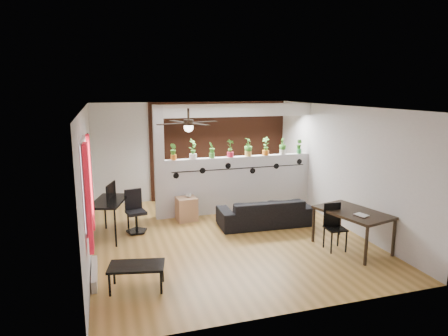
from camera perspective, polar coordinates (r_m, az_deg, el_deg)
room_shell at (r=7.89m, az=0.27°, el=-0.75°), size 6.30×7.10×2.90m
partition_wall at (r=9.67m, az=2.17°, el=-2.29°), size 3.60×0.18×1.35m
ceiling_header at (r=9.41m, az=2.25°, el=8.27°), size 3.60×0.18×0.30m
pier_column at (r=9.10m, az=-9.24°, el=0.73°), size 0.22×0.20×2.60m
brick_panel at (r=10.92m, az=-0.33°, el=2.64°), size 3.90×0.05×2.60m
vine_decal at (r=9.49m, az=2.37°, el=-0.05°), size 3.31×0.01×0.30m
window_assembly at (r=6.35m, az=-18.94°, el=-2.46°), size 0.09×1.30×1.55m
baseboard_heater at (r=6.81m, az=-18.01°, el=-14.13°), size 0.08×1.00×0.18m
corkboard at (r=8.48m, az=-18.58°, el=-0.16°), size 0.03×0.60×0.45m
framed_art at (r=8.35m, az=-18.82°, el=3.14°), size 0.03×0.34×0.44m
ceiling_fan at (r=7.26m, az=-5.10°, el=6.24°), size 1.19×1.19×0.43m
potted_plant_0 at (r=9.11m, az=-7.24°, el=2.43°), size 0.21×0.24×0.39m
potted_plant_1 at (r=9.19m, az=-4.47°, el=2.81°), size 0.31×0.31×0.47m
potted_plant_2 at (r=9.30m, az=-1.74°, el=2.68°), size 0.21×0.23×0.38m
potted_plant_3 at (r=9.42m, az=0.91°, el=2.95°), size 0.28×0.28×0.43m
potted_plant_4 at (r=9.57m, az=3.49°, el=3.08°), size 0.23×0.26×0.44m
potted_plant_5 at (r=9.73m, az=5.98°, el=3.21°), size 0.29×0.30×0.45m
potted_plant_6 at (r=9.92m, az=8.39°, el=3.21°), size 0.25×0.26×0.41m
potted_plant_7 at (r=10.12m, az=10.70°, el=3.14°), size 0.19×0.21×0.36m
sofa at (r=8.83m, az=5.86°, el=-6.33°), size 1.97×0.86×0.57m
cube_shelf at (r=9.11m, az=-5.37°, el=-5.85°), size 0.47×0.43×0.54m
cup at (r=9.03m, az=-5.10°, el=-3.91°), size 0.13×0.13×0.10m
computer_desk at (r=8.27m, az=-16.10°, el=-4.93°), size 0.85×1.19×0.77m
monitor at (r=8.37m, az=-16.18°, el=-3.60°), size 0.30×0.14×0.17m
office_chair at (r=8.53m, az=-12.54°, el=-6.44°), size 0.46×0.46×0.88m
dining_table at (r=7.79m, az=17.92°, el=-6.43°), size 1.12×1.49×0.73m
book at (r=7.47m, az=18.64°, el=-6.51°), size 0.23×0.27×0.02m
folding_chair at (r=7.74m, az=15.39°, el=-7.48°), size 0.37×0.37×0.87m
coffee_table at (r=6.24m, az=-12.38°, el=-13.71°), size 0.89×0.61×0.38m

